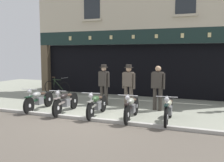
# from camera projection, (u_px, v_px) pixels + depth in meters

# --- Properties ---
(ground) EXTENTS (22.92, 22.00, 0.18)m
(ground) POSITION_uv_depth(u_px,v_px,m) (70.00, 130.00, 7.38)
(ground) COLOR gray
(shop_facade) EXTENTS (11.22, 4.42, 5.97)m
(shop_facade) POSITION_uv_depth(u_px,v_px,m) (143.00, 62.00, 14.60)
(shop_facade) COLOR black
(shop_facade) RESTS_ON ground
(motorcycle_left) EXTENTS (0.62, 1.94, 0.90)m
(motorcycle_left) POSITION_uv_depth(u_px,v_px,m) (39.00, 99.00, 9.80)
(motorcycle_left) COLOR black
(motorcycle_left) RESTS_ON ground
(motorcycle_center_left) EXTENTS (0.62, 2.03, 0.91)m
(motorcycle_center_left) POSITION_uv_depth(u_px,v_px,m) (66.00, 101.00, 9.35)
(motorcycle_center_left) COLOR black
(motorcycle_center_left) RESTS_ON ground
(motorcycle_center) EXTENTS (0.62, 1.94, 0.90)m
(motorcycle_center) POSITION_uv_depth(u_px,v_px,m) (97.00, 104.00, 8.89)
(motorcycle_center) COLOR black
(motorcycle_center) RESTS_ON ground
(motorcycle_center_right) EXTENTS (0.62, 1.95, 0.91)m
(motorcycle_center_right) POSITION_uv_depth(u_px,v_px,m) (132.00, 107.00, 8.41)
(motorcycle_center_right) COLOR black
(motorcycle_center_right) RESTS_ON ground
(motorcycle_right) EXTENTS (0.62, 2.00, 0.92)m
(motorcycle_right) POSITION_uv_depth(u_px,v_px,m) (168.00, 109.00, 8.06)
(motorcycle_right) COLOR black
(motorcycle_right) RESTS_ON ground
(salesman_left) EXTENTS (0.55, 0.36, 1.69)m
(salesman_left) POSITION_uv_depth(u_px,v_px,m) (104.00, 82.00, 10.85)
(salesman_left) COLOR #38332D
(salesman_left) RESTS_ON ground
(shopkeeper_center) EXTENTS (0.56, 0.37, 1.71)m
(shopkeeper_center) POSITION_uv_depth(u_px,v_px,m) (129.00, 84.00, 10.24)
(shopkeeper_center) COLOR brown
(shopkeeper_center) RESTS_ON ground
(salesman_right) EXTENTS (0.55, 0.30, 1.69)m
(salesman_right) POSITION_uv_depth(u_px,v_px,m) (158.00, 86.00, 9.71)
(salesman_right) COLOR #38332D
(salesman_right) RESTS_ON ground
(advert_board_near) EXTENTS (0.72, 0.03, 1.00)m
(advert_board_near) POSITION_uv_depth(u_px,v_px,m) (97.00, 60.00, 13.87)
(advert_board_near) COLOR silver
(advert_board_far) EXTENTS (0.65, 0.03, 0.89)m
(advert_board_far) POSITION_uv_depth(u_px,v_px,m) (76.00, 59.00, 14.33)
(advert_board_far) COLOR silver
(leaning_bicycle) EXTENTS (1.73, 0.50, 0.94)m
(leaning_bicycle) POSITION_uv_depth(u_px,v_px,m) (57.00, 87.00, 13.60)
(leaning_bicycle) COLOR black
(leaning_bicycle) RESTS_ON ground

